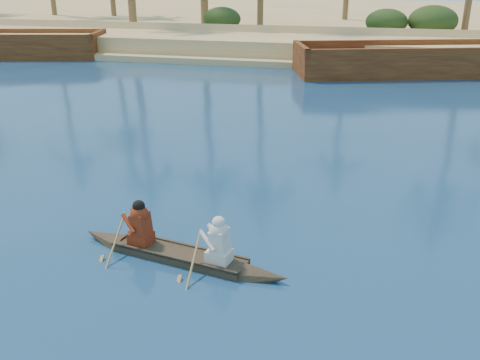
% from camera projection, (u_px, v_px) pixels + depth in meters
% --- Properties ---
extents(sandy_embankment, '(150.00, 51.00, 1.50)m').
position_uv_depth(sandy_embankment, '(431.00, 23.00, 50.18)').
color(sandy_embankment, '#DBC47B').
rests_on(sandy_embankment, ground).
extents(shrub_cluster, '(100.00, 6.00, 2.40)m').
position_uv_depth(shrub_cluster, '(450.00, 34.00, 36.06)').
color(shrub_cluster, black).
rests_on(shrub_cluster, ground).
extents(canoe, '(4.49, 1.39, 1.23)m').
position_uv_depth(canoe, '(179.00, 248.00, 10.22)').
color(canoe, '#3D3221').
rests_on(canoe, ground).
extents(barge_left, '(11.58, 6.25, 1.84)m').
position_uv_depth(barge_left, '(15.00, 46.00, 34.24)').
color(barge_left, brown).
rests_on(barge_left, ground).
extents(barge_mid, '(11.75, 7.02, 1.86)m').
position_uv_depth(barge_mid, '(402.00, 62.00, 28.45)').
color(barge_mid, brown).
rests_on(barge_mid, ground).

